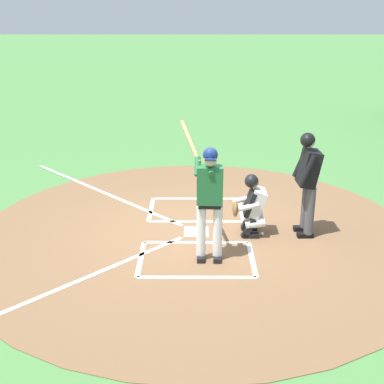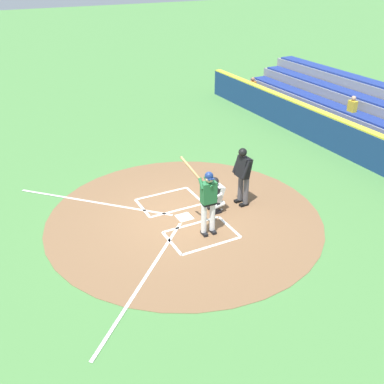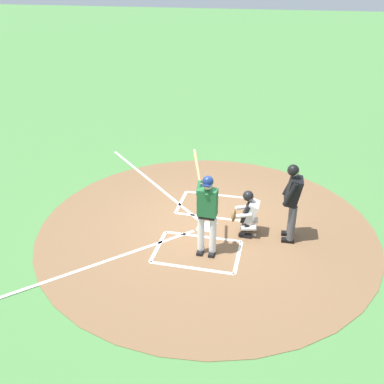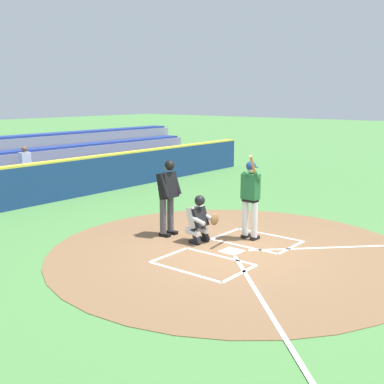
% 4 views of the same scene
% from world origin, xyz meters
% --- Properties ---
extents(ground_plane, '(120.00, 120.00, 0.00)m').
position_xyz_m(ground_plane, '(0.00, 0.00, 0.00)').
color(ground_plane, '#4C8442').
extents(dirt_circle, '(8.00, 8.00, 0.01)m').
position_xyz_m(dirt_circle, '(0.00, 0.00, 0.01)').
color(dirt_circle, brown).
rests_on(dirt_circle, ground).
extents(home_plate_and_chalk, '(7.93, 4.91, 0.01)m').
position_xyz_m(home_plate_and_chalk, '(0.00, 0.88, 0.01)').
color(home_plate_and_chalk, white).
rests_on(home_plate_and_chalk, dirt_circle).
extents(batter, '(0.95, 0.68, 2.13)m').
position_xyz_m(batter, '(-1.04, -0.19, 1.10)').
color(batter, white).
rests_on(batter, ground).
extents(catcher, '(0.59, 0.60, 1.13)m').
position_xyz_m(catcher, '(-0.09, -0.97, 0.59)').
color(catcher, black).
rests_on(catcher, ground).
extents(plate_umpire, '(0.59, 0.43, 1.86)m').
position_xyz_m(plate_umpire, '(-0.08, -1.92, 1.08)').
color(plate_umpire, '#4C4C51').
rests_on(plate_umpire, ground).
extents(baseball, '(0.07, 0.07, 0.07)m').
position_xyz_m(baseball, '(-0.15, -1.17, 0.04)').
color(baseball, white).
rests_on(baseball, ground).
extents(backstop_wall, '(22.00, 0.36, 1.31)m').
position_xyz_m(backstop_wall, '(0.00, -7.50, 0.65)').
color(backstop_wall, navy).
rests_on(backstop_wall, ground).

